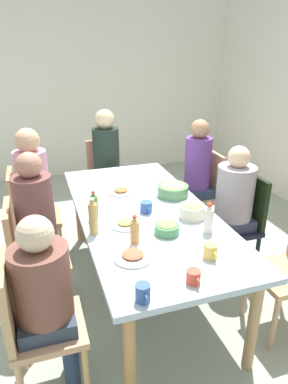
{
  "coord_description": "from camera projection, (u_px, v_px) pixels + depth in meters",
  "views": [
    {
      "loc": [
        2.28,
        -0.74,
        1.91
      ],
      "look_at": [
        0.0,
        0.0,
        0.88
      ],
      "focal_mm": 32.75,
      "sensor_mm": 36.0,
      "label": 1
    }
  ],
  "objects": [
    {
      "name": "ground_plane",
      "position": [
        144.0,
        288.0,
        2.95
      ],
      "size": [
        7.2,
        7.2,
        0.0
      ],
      "primitive_type": "plane",
      "color": "#95A28E"
    },
    {
      "name": "wall_left",
      "position": [
        79.0,
        87.0,
        5.12
      ],
      "size": [
        0.12,
        4.86,
        2.6
      ],
      "primitive_type": "cube",
      "color": "silver",
      "rests_on": "ground_plane"
    },
    {
      "name": "dining_table",
      "position": [
        144.0,
        219.0,
        2.69
      ],
      "size": [
        2.08,
        0.97,
        0.73
      ],
      "color": "#A9BFCA",
      "rests_on": "ground_plane"
    },
    {
      "name": "chair_0",
      "position": [
        32.0,
        321.0,
        1.9
      ],
      "size": [
        0.4,
        0.4,
        0.9
      ],
      "color": "tan",
      "rests_on": "ground_plane"
    },
    {
      "name": "person_0",
      "position": [
        46.0,
        292.0,
        1.86
      ],
      "size": [
        0.31,
        0.31,
        1.14
      ],
      "color": "#2C3449",
      "rests_on": "ground_plane"
    },
    {
      "name": "chair_1",
      "position": [
        29.0,
        254.0,
        2.5
      ],
      "size": [
        0.4,
        0.4,
        0.9
      ],
      "color": "tan",
      "rests_on": "ground_plane"
    },
    {
      "name": "person_1",
      "position": [
        39.0,
        225.0,
        2.44
      ],
      "size": [
        0.3,
        0.3,
        1.26
      ],
      "color": "brown",
      "rests_on": "ground_plane"
    },
    {
      "name": "chair_2",
      "position": [
        240.0,
        219.0,
        3.0
      ],
      "size": [
        0.4,
        0.4,
        0.9
      ],
      "color": "black",
      "rests_on": "ground_plane"
    },
    {
      "name": "person_2",
      "position": [
        233.0,
        201.0,
        2.9
      ],
      "size": [
        0.31,
        0.31,
        1.17
      ],
      "color": "#283452",
      "rests_on": "ground_plane"
    },
    {
      "name": "chair_3",
      "position": [
        27.0,
        213.0,
        3.11
      ],
      "size": [
        0.4,
        0.4,
        0.9
      ],
      "color": "tan",
      "rests_on": "ground_plane"
    },
    {
      "name": "person_3",
      "position": [
        35.0,
        187.0,
        3.04
      ],
      "size": [
        0.3,
        0.3,
        1.27
      ],
      "color": "#353250",
      "rests_on": "ground_plane"
    },
    {
      "name": "chair_4",
      "position": [
        106.0,
        175.0,
        3.99
      ],
      "size": [
        0.4,
        0.4,
        0.9
      ],
      "color": "tan",
      "rests_on": "ground_plane"
    },
    {
      "name": "person_4",
      "position": [
        106.0,
        157.0,
        3.82
      ],
      "size": [
        0.3,
        0.3,
        1.27
      ],
      "color": "#35344A",
      "rests_on": "ground_plane"
    },
    {
      "name": "chair_5",
      "position": [
        203.0,
        189.0,
        3.6
      ],
      "size": [
        0.4,
        0.4,
        0.9
      ],
      "color": "tan",
      "rests_on": "ground_plane"
    },
    {
      "name": "person_5",
      "position": [
        196.0,
        171.0,
        3.49
      ],
      "size": [
        0.3,
        0.3,
        1.24
      ],
      "color": "#2F314E",
      "rests_on": "ground_plane"
    },
    {
      "name": "plate_0",
      "position": [
        121.0,
        191.0,
        2.96
      ],
      "size": [
        0.21,
        0.21,
        0.04
      ],
      "color": "silver",
      "rests_on": "dining_table"
    },
    {
      "name": "plate_1",
      "position": [
        133.0,
        256.0,
        2.07
      ],
      "size": [
        0.24,
        0.24,
        0.04
      ],
      "color": "silver",
      "rests_on": "dining_table"
    },
    {
      "name": "plate_2",
      "position": [
        126.0,
        224.0,
        2.44
      ],
      "size": [
        0.21,
        0.21,
        0.04
      ],
      "color": "white",
      "rests_on": "dining_table"
    },
    {
      "name": "bowl_0",
      "position": [
        173.0,
        189.0,
        2.89
      ],
      "size": [
        0.26,
        0.26,
        0.11
      ],
      "color": "#538651",
      "rests_on": "dining_table"
    },
    {
      "name": "bowl_1",
      "position": [
        167.0,
        228.0,
        2.33
      ],
      "size": [
        0.17,
        0.17,
        0.08
      ],
      "color": "#478854",
      "rests_on": "dining_table"
    },
    {
      "name": "bowl_2",
      "position": [
        192.0,
        210.0,
        2.53
      ],
      "size": [
        0.18,
        0.18,
        0.12
      ],
      "color": "beige",
      "rests_on": "dining_table"
    },
    {
      "name": "cup_0",
      "position": [
        194.0,
        277.0,
        1.84
      ],
      "size": [
        0.11,
        0.08,
        0.08
      ],
      "color": "#D24B36",
      "rests_on": "dining_table"
    },
    {
      "name": "cup_1",
      "position": [
        146.0,
        207.0,
        2.62
      ],
      "size": [
        0.12,
        0.09,
        0.08
      ],
      "color": "#3559A2",
      "rests_on": "dining_table"
    },
    {
      "name": "cup_2",
      "position": [
        143.0,
        293.0,
        1.71
      ],
      "size": [
        0.11,
        0.08,
        0.09
      ],
      "color": "#355598",
      "rests_on": "dining_table"
    },
    {
      "name": "cup_3",
      "position": [
        210.0,
        251.0,
        2.06
      ],
      "size": [
        0.12,
        0.08,
        0.09
      ],
      "color": "#EDBD53",
      "rests_on": "dining_table"
    },
    {
      "name": "bottle_0",
      "position": [
        135.0,
        231.0,
        2.17
      ],
      "size": [
        0.06,
        0.06,
        0.21
      ],
      "color": "tan",
      "rests_on": "dining_table"
    },
    {
      "name": "bottle_1",
      "position": [
        93.0,
        217.0,
        2.29
      ],
      "size": [
        0.06,
        0.06,
        0.26
      ],
      "color": "tan",
      "rests_on": "dining_table"
    },
    {
      "name": "bottle_2",
      "position": [
        208.0,
        219.0,
        2.32
      ],
      "size": [
        0.06,
        0.06,
        0.21
      ],
      "color": "silver",
      "rests_on": "dining_table"
    },
    {
      "name": "bottle_3",
      "position": [
        94.0,
        206.0,
        2.5
      ],
      "size": [
        0.06,
        0.06,
        0.21
      ],
      "color": "#4C8835",
      "rests_on": "dining_table"
    }
  ]
}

